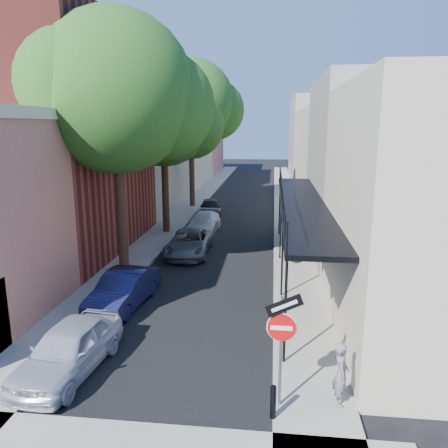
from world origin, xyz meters
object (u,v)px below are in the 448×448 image
(parked_car_c, at_px, (189,243))
(parked_car_d, at_px, (204,223))
(parked_car_a, at_px, (69,349))
(oak_mid, at_px, (170,119))
(bollard, at_px, (273,402))
(pedestrian, at_px, (341,374))
(parked_car_b, at_px, (123,290))
(sign_post, at_px, (282,332))
(oak_far, at_px, (197,105))
(parked_car_e, at_px, (210,208))
(oak_near, at_px, (127,97))

(parked_car_c, relative_size, parked_car_d, 1.04)
(parked_car_a, height_order, parked_car_c, parked_car_a)
(oak_mid, height_order, parked_car_d, oak_mid)
(parked_car_c, bearing_deg, bollard, -72.21)
(parked_car_a, height_order, pedestrian, pedestrian)
(bollard, relative_size, parked_car_b, 0.19)
(parked_car_b, bearing_deg, parked_car_a, -84.17)
(parked_car_a, height_order, parked_car_b, parked_car_a)
(sign_post, distance_m, bollard, 1.60)
(parked_car_d, bearing_deg, oak_mid, -177.48)
(parked_car_b, relative_size, pedestrian, 2.60)
(bollard, distance_m, parked_car_a, 5.80)
(oak_far, bearing_deg, parked_car_e, -67.19)
(parked_car_b, height_order, parked_car_c, parked_car_b)
(parked_car_e, bearing_deg, bollard, -85.71)
(parked_car_d, relative_size, pedestrian, 2.77)
(pedestrian, bearing_deg, bollard, 116.82)
(sign_post, relative_size, parked_car_c, 0.66)
(sign_post, distance_m, oak_mid, 19.14)
(oak_far, distance_m, parked_car_c, 15.87)
(oak_far, height_order, parked_car_c, oak_far)
(oak_mid, height_order, parked_car_c, oak_mid)
(parked_car_e, height_order, pedestrian, pedestrian)
(bollard, height_order, oak_near, oak_near)
(oak_near, relative_size, parked_car_d, 2.61)
(parked_car_c, bearing_deg, pedestrian, -64.87)
(oak_near, xyz_separation_m, oak_far, (0.01, 17.01, 0.38))
(parked_car_b, relative_size, parked_car_d, 0.94)
(oak_far, bearing_deg, pedestrian, -73.02)
(pedestrian, bearing_deg, parked_car_c, 28.87)
(parked_car_c, bearing_deg, parked_car_d, 88.78)
(pedestrian, bearing_deg, parked_car_b, 56.61)
(sign_post, xyz_separation_m, parked_car_a, (-5.76, 1.01, -1.34))
(parked_car_c, bearing_deg, parked_car_e, 90.66)
(bollard, bearing_deg, oak_far, 103.35)
(parked_car_a, distance_m, parked_car_e, 21.50)
(oak_near, distance_m, pedestrian, 13.92)
(oak_mid, height_order, parked_car_b, oak_mid)
(parked_car_c, distance_m, parked_car_e, 10.00)
(bollard, bearing_deg, parked_car_b, 133.26)
(parked_car_a, bearing_deg, oak_mid, 98.39)
(sign_post, xyz_separation_m, oak_far, (-6.51, 26.30, 6.22))
(oak_near, height_order, parked_car_a, oak_near)
(oak_far, bearing_deg, parked_car_b, -87.92)
(oak_near, relative_size, parked_car_a, 2.79)
(oak_mid, height_order, parked_car_e, oak_mid)
(parked_car_a, distance_m, parked_car_c, 11.55)
(bollard, xyz_separation_m, parked_car_d, (-4.44, 17.74, 0.12))
(parked_car_a, bearing_deg, oak_near, 100.80)
(bollard, bearing_deg, pedestrian, 24.21)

